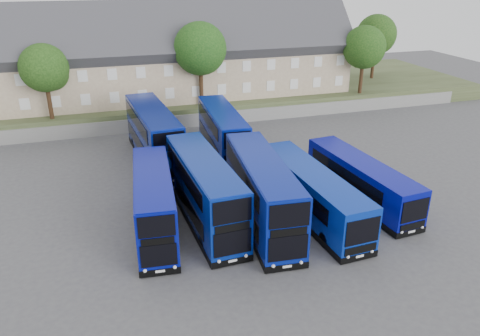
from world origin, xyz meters
name	(u,v)px	position (x,y,z in m)	size (l,w,h in m)	color
ground	(259,236)	(0.00, 0.00, 0.00)	(120.00, 120.00, 0.00)	#48484D
retaining_wall	(188,121)	(0.00, 24.00, 0.75)	(70.00, 0.40, 1.50)	slate
earth_bank	(172,97)	(0.00, 34.00, 1.00)	(80.00, 20.00, 2.00)	#3E4728
terrace_row	(150,60)	(-3.00, 30.00, 6.60)	(48.00, 10.40, 11.20)	tan
dd_front_left	(154,204)	(-6.45, 2.67, 2.04)	(3.34, 10.66, 4.17)	#070F8A
dd_front_mid	(205,192)	(-2.94, 3.02, 2.27)	(3.27, 11.76, 4.63)	navy
dd_front_right	(262,193)	(0.73, 1.60, 2.31)	(3.67, 11.98, 4.69)	#07198C
dd_rear_left	(154,136)	(-4.77, 15.30, 2.40)	(3.78, 12.44, 4.88)	navy
dd_rear_right	(223,134)	(1.45, 14.46, 2.19)	(3.10, 11.34, 4.47)	#081FA3
coach_east_a	(311,194)	(4.47, 1.65, 1.68)	(3.40, 12.67, 3.43)	#082AA3
coach_east_b	(361,181)	(9.08, 2.71, 1.56)	(3.52, 11.83, 3.19)	#070D91
tree_west	(46,70)	(-13.85, 25.10, 7.05)	(4.80, 4.80, 7.65)	#382314
tree_mid	(201,51)	(2.15, 25.60, 8.07)	(5.76, 5.76, 9.18)	#382314
tree_east	(365,49)	(22.15, 25.10, 7.39)	(5.12, 5.12, 8.16)	#382314
tree_far	(377,36)	(28.15, 32.10, 7.73)	(5.44, 5.44, 8.67)	#382314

